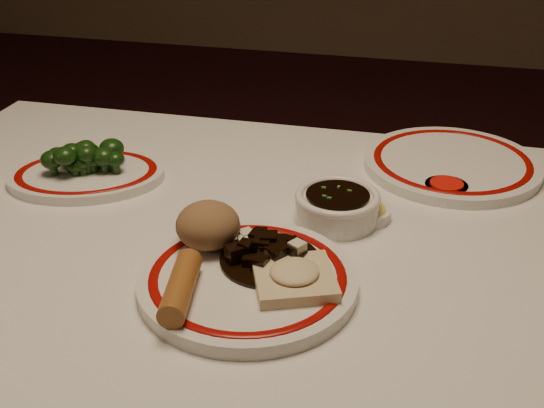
{
  "coord_description": "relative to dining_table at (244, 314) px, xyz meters",
  "views": [
    {
      "loc": [
        0.21,
        -0.7,
        1.22
      ],
      "look_at": [
        0.03,
        0.05,
        0.8
      ],
      "focal_mm": 45.0,
      "sensor_mm": 36.0,
      "label": 1
    }
  ],
  "objects": [
    {
      "name": "fried_wonton",
      "position": [
        0.08,
        -0.07,
        0.12
      ],
      "size": [
        0.12,
        0.12,
        0.03
      ],
      "color": "beige",
      "rests_on": "main_plate"
    },
    {
      "name": "stirfry_heap",
      "position": [
        0.04,
        -0.03,
        0.12
      ],
      "size": [
        0.12,
        0.12,
        0.03
      ],
      "color": "black",
      "rests_on": "main_plate"
    },
    {
      "name": "broccoli_pile",
      "position": [
        -0.3,
        0.15,
        0.13
      ],
      "size": [
        0.13,
        0.1,
        0.05
      ],
      "color": "#23471C",
      "rests_on": "broccoli_plate"
    },
    {
      "name": "spring_roll",
      "position": [
        -0.03,
        -0.13,
        0.12
      ],
      "size": [
        0.05,
        0.12,
        0.03
      ],
      "primitive_type": "cylinder",
      "rotation": [
        1.57,
        0.0,
        0.17
      ],
      "color": "#A26228",
      "rests_on": "main_plate"
    },
    {
      "name": "rice_mound",
      "position": [
        -0.04,
        -0.01,
        0.14
      ],
      "size": [
        0.08,
        0.08,
        0.06
      ],
      "primitive_type": "ellipsoid",
      "color": "#916844",
      "rests_on": "main_plate"
    },
    {
      "name": "dining_table",
      "position": [
        0.0,
        0.0,
        0.0
      ],
      "size": [
        1.2,
        0.9,
        0.75
      ],
      "color": "white",
      "rests_on": "ground"
    },
    {
      "name": "far_plate",
      "position": [
        0.26,
        0.33,
        0.1
      ],
      "size": [
        0.29,
        0.29,
        0.02
      ],
      "color": "white",
      "rests_on": "dining_table"
    },
    {
      "name": "main_plate",
      "position": [
        0.03,
        -0.07,
        0.1
      ],
      "size": [
        0.27,
        0.27,
        0.02
      ],
      "color": "white",
      "rests_on": "dining_table"
    },
    {
      "name": "soy_bowl",
      "position": [
        0.1,
        0.12,
        0.11
      ],
      "size": [
        0.12,
        0.12,
        0.04
      ],
      "color": "white",
      "rests_on": "dining_table"
    },
    {
      "name": "mustard_dish",
      "position": [
        0.14,
        0.13,
        0.1
      ],
      "size": [
        0.06,
        0.06,
        0.02
      ],
      "color": "white",
      "rests_on": "dining_table"
    },
    {
      "name": "broccoli_plate",
      "position": [
        -0.29,
        0.15,
        0.1
      ],
      "size": [
        0.28,
        0.27,
        0.02
      ],
      "color": "white",
      "rests_on": "dining_table"
    },
    {
      "name": "sweet_sour_dish",
      "position": [
        0.25,
        0.24,
        0.1
      ],
      "size": [
        0.06,
        0.06,
        0.02
      ],
      "color": "white",
      "rests_on": "dining_table"
    }
  ]
}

